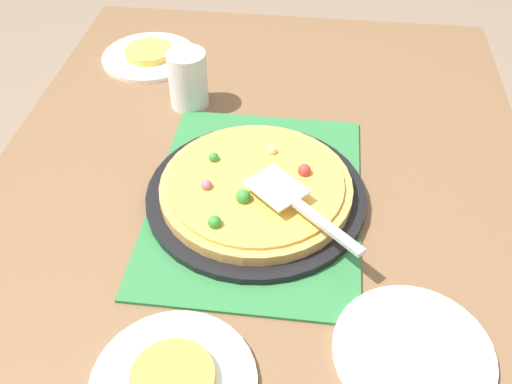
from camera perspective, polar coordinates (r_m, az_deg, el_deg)
The scene contains 11 objects.
dining_table at distance 1.07m, azimuth 0.00°, elevation -5.00°, with size 1.40×1.00×0.75m.
placemat at distance 0.99m, azimuth 0.00°, elevation -0.71°, with size 0.48×0.36×0.01m, color #2D753D.
pizza_pan at distance 0.99m, azimuth 0.00°, elevation -0.29°, with size 0.38×0.38×0.01m, color black.
pizza at distance 0.97m, azimuth -0.02°, elevation 0.54°, with size 0.33×0.33×0.04m.
plate_near_left at distance 1.40m, azimuth -10.64°, elevation 13.19°, with size 0.22×0.22×0.01m, color white.
plate_far_right at distance 0.79m, azimuth -8.27°, elevation -18.46°, with size 0.22×0.22×0.01m, color white.
plate_side at distance 0.83m, azimuth 15.49°, elevation -15.26°, with size 0.22×0.22×0.01m, color white.
served_slice_left at distance 1.39m, azimuth -10.71°, elevation 13.65°, with size 0.11×0.11×0.02m, color #EAB747.
served_slice_right at distance 0.78m, azimuth -8.37°, elevation -18.01°, with size 0.11×0.11×0.02m, color gold.
cup_near at distance 1.20m, azimuth -6.84°, elevation 11.15°, with size 0.08×0.08×0.12m, color white.
pizza_server at distance 0.90m, azimuth 4.08°, elevation -1.09°, with size 0.19×0.20×0.01m.
Camera 1 is at (0.71, 0.09, 1.45)m, focal length 39.88 mm.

